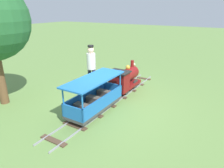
{
  "coord_description": "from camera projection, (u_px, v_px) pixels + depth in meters",
  "views": [
    {
      "loc": [
        3.07,
        -4.68,
        2.78
      ],
      "look_at": [
        0.0,
        0.41,
        0.55
      ],
      "focal_mm": 32.62,
      "sensor_mm": 36.0,
      "label": 1
    }
  ],
  "objects": [
    {
      "name": "passenger_car",
      "position": [
        95.0,
        98.0,
        5.65
      ],
      "size": [
        0.76,
        2.0,
        0.97
      ],
      "color": "#3F3F3F",
      "rests_on": "ground_plane"
    },
    {
      "name": "conductor_person",
      "position": [
        91.0,
        65.0,
        6.98
      ],
      "size": [
        0.3,
        0.3,
        1.62
      ],
      "color": "#282D47",
      "rests_on": "ground_plane"
    },
    {
      "name": "locomotive",
      "position": [
        124.0,
        79.0,
        7.05
      ],
      "size": [
        0.66,
        1.44,
        0.96
      ],
      "color": "maroon",
      "rests_on": "ground_plane"
    },
    {
      "name": "track",
      "position": [
        112.0,
        100.0,
        6.52
      ],
      "size": [
        0.7,
        5.7,
        0.04
      ],
      "color": "gray",
      "rests_on": "ground_plane"
    },
    {
      "name": "ground_plane",
      "position": [
        105.0,
        105.0,
        6.21
      ],
      "size": [
        60.0,
        60.0,
        0.0
      ],
      "primitive_type": "plane",
      "color": "#608442"
    }
  ]
}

